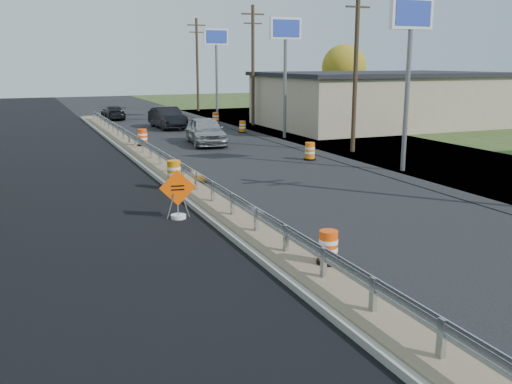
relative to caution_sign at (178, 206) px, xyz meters
name	(u,v)px	position (x,y,z in m)	size (l,w,h in m)	color
ground	(213,207)	(1.56, 1.05, -0.42)	(140.00, 140.00, 0.00)	black
milled_overlay	(62,168)	(-2.84, 11.05, -0.41)	(7.20, 120.00, 0.01)	black
median	(160,167)	(1.56, 9.05, -0.31)	(1.60, 55.00, 0.23)	gray
guardrail	(155,151)	(1.56, 10.05, 0.31)	(0.10, 46.15, 0.72)	silver
retail_building_near	(381,99)	(22.55, 21.05, 1.74)	(18.50, 12.50, 4.27)	tan
pylon_sign_south	(411,30)	(12.06, 4.05, 6.05)	(2.20, 0.30, 7.90)	slate
pylon_sign_mid	(285,40)	(12.06, 17.05, 6.05)	(2.20, 0.30, 7.90)	slate
pylon_sign_north	(216,45)	(12.06, 31.05, 6.05)	(2.20, 0.30, 7.90)	slate
utility_pole_smid	(356,64)	(13.06, 10.05, 4.51)	(1.90, 0.26, 9.40)	#473523
utility_pole_nmid	(253,64)	(13.06, 25.05, 4.51)	(1.90, 0.26, 9.40)	#473523
utility_pole_north	(197,63)	(13.06, 40.05, 4.51)	(1.90, 0.26, 9.40)	#473523
tree_far_yellow	(344,67)	(27.56, 35.05, 4.12)	(4.62, 4.62, 6.86)	#473523
caution_sign	(178,206)	(0.00, 0.00, 0.00)	(1.19, 0.50, 1.66)	white
barrel_median_near	(328,248)	(2.11, -6.21, 0.21)	(0.57, 0.57, 0.84)	black
barrel_median_mid	(174,173)	(1.01, 4.30, 0.28)	(0.67, 0.67, 0.98)	black
barrel_median_far	(143,138)	(2.11, 15.65, 0.28)	(0.67, 0.67, 0.98)	black
barrel_shoulder_near	(310,152)	(9.49, 8.58, 0.03)	(0.63, 0.63, 0.93)	black
barrel_shoulder_mid	(243,127)	(10.59, 21.08, -0.01)	(0.58, 0.58, 0.85)	black
barrel_shoulder_far	(216,118)	(10.76, 27.67, 0.03)	(0.64, 0.64, 0.94)	black
car_silver	(206,131)	(6.23, 16.26, 0.44)	(2.03, 5.05, 1.72)	#AAAAAF
car_dark_mid	(167,118)	(6.20, 25.89, 0.41)	(1.75, 5.03, 1.66)	black
car_dark_far	(113,112)	(3.43, 34.69, 0.20)	(1.73, 4.26, 1.24)	black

